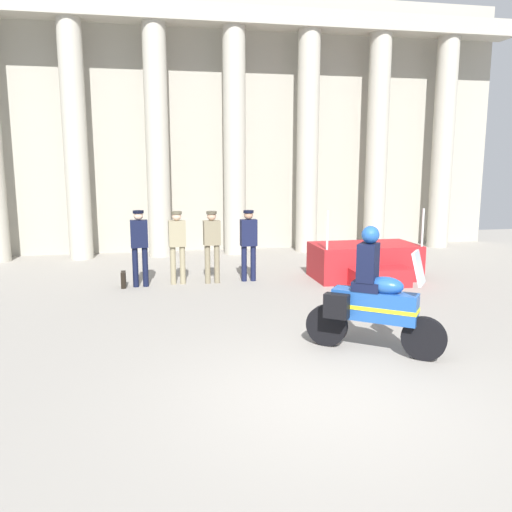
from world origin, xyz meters
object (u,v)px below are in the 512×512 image
at_px(reviewing_stand, 365,262).
at_px(officer_in_row_3, 249,240).
at_px(officer_in_row_2, 212,241).
at_px(motorcycle_with_rider, 370,300).
at_px(officer_in_row_1, 177,241).
at_px(briefcase_on_ground, 123,280).
at_px(officer_in_row_0, 139,242).

xyz_separation_m(reviewing_stand, officer_in_row_3, (-2.82, 0.31, 0.59)).
distance_m(reviewing_stand, officer_in_row_2, 3.75).
distance_m(reviewing_stand, officer_in_row_3, 2.90).
bearing_deg(motorcycle_with_rider, officer_in_row_2, 146.56).
relative_size(officer_in_row_1, briefcase_on_ground, 4.71).
bearing_deg(officer_in_row_0, officer_in_row_3, 179.54).
relative_size(officer_in_row_0, briefcase_on_ground, 4.83).
distance_m(officer_in_row_0, officer_in_row_1, 0.86).
relative_size(officer_in_row_2, briefcase_on_ground, 4.69).
bearing_deg(motorcycle_with_rider, reviewing_stand, 104.89).
bearing_deg(reviewing_stand, officer_in_row_3, 173.65).
bearing_deg(briefcase_on_ground, officer_in_row_3, 1.91).
relative_size(officer_in_row_1, motorcycle_with_rider, 0.89).
bearing_deg(officer_in_row_2, officer_in_row_3, -178.60).
relative_size(officer_in_row_0, motorcycle_with_rider, 0.92).
height_order(officer_in_row_0, officer_in_row_3, officer_in_row_0).
bearing_deg(officer_in_row_0, reviewing_stand, 174.94).
distance_m(reviewing_stand, officer_in_row_0, 5.38).
bearing_deg(officer_in_row_1, officer_in_row_0, 4.06).
bearing_deg(officer_in_row_0, motorcycle_with_rider, 121.79).
height_order(officer_in_row_2, officer_in_row_3, same).
height_order(reviewing_stand, officer_in_row_2, reviewing_stand).
relative_size(officer_in_row_2, officer_in_row_3, 1.00).
bearing_deg(officer_in_row_2, officer_in_row_0, -1.46).
height_order(reviewing_stand, motorcycle_with_rider, motorcycle_with_rider).
height_order(reviewing_stand, officer_in_row_1, reviewing_stand).
xyz_separation_m(officer_in_row_0, officer_in_row_3, (2.52, 0.10, -0.03)).
height_order(officer_in_row_3, motorcycle_with_rider, motorcycle_with_rider).
distance_m(officer_in_row_1, motorcycle_with_rider, 5.67).
relative_size(officer_in_row_0, officer_in_row_1, 1.03).
height_order(officer_in_row_0, motorcycle_with_rider, motorcycle_with_rider).
bearing_deg(officer_in_row_0, briefcase_on_ground, -3.68).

